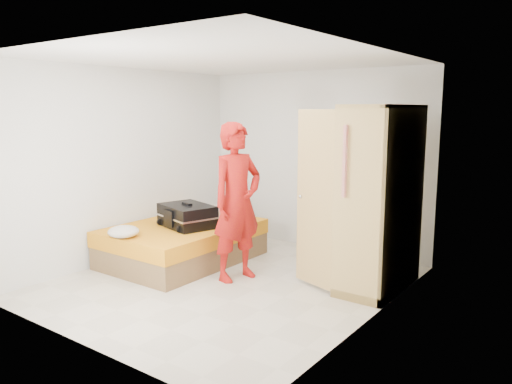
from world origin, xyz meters
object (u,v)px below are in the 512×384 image
Objects in this scene: round_cushion at (123,232)px; wardrobe at (375,203)px; bed at (183,243)px; person at (237,202)px; suitcase at (187,216)px.

wardrobe is at bearing 29.02° from round_cushion.
person reaches higher than bed.
person is 5.03× the size of round_cushion.
suitcase is 2.31× the size of round_cushion.
bed is 5.33× the size of round_cushion.
person is 1.45m from round_cushion.
round_cushion is at bearing -97.59° from bed.
person reaches higher than suitcase.
suitcase reaches higher than round_cushion.
round_cushion is (-0.12, -0.90, 0.32)m from bed.
bed is 1.26m from person.
bed is at bearing 96.17° from person.
round_cushion is (-1.16, -0.78, -0.38)m from person.
wardrobe is 5.54× the size of round_cushion.
bed is at bearing -176.98° from suitcase.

